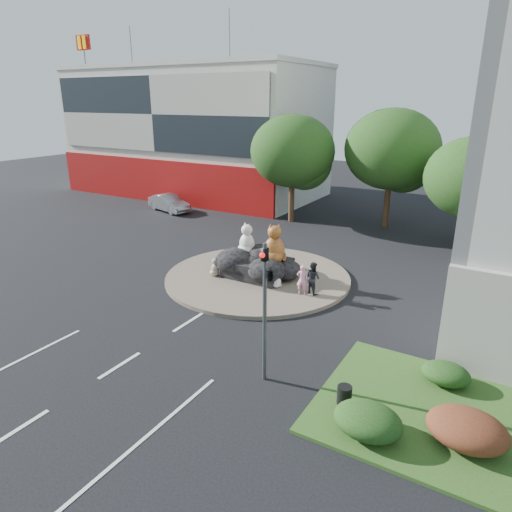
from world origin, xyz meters
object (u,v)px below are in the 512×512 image
(pedestrian_pink, at_px, (302,280))
(pedestrian_dark, at_px, (313,278))
(kitten_white, at_px, (277,280))
(kitten_calico, at_px, (215,267))
(cat_white, at_px, (247,239))
(parked_car, at_px, (169,203))
(cat_tabby, at_px, (274,243))
(litter_bin, at_px, (344,395))

(pedestrian_pink, xyz_separation_m, pedestrian_dark, (0.38, 0.41, 0.05))
(pedestrian_pink, bearing_deg, kitten_white, -19.92)
(kitten_calico, bearing_deg, cat_white, 88.85)
(kitten_calico, height_order, parked_car, parked_car)
(cat_tabby, height_order, litter_bin, cat_tabby)
(kitten_white, bearing_deg, parked_car, 123.86)
(kitten_calico, xyz_separation_m, parked_car, (-12.64, 10.80, 0.02))
(pedestrian_pink, distance_m, parked_car, 20.77)
(cat_white, bearing_deg, parked_car, 170.04)
(cat_tabby, xyz_separation_m, pedestrian_dark, (2.59, -0.78, -1.15))
(litter_bin, bearing_deg, cat_tabby, 130.70)
(parked_car, bearing_deg, litter_bin, -113.25)
(kitten_white, height_order, parked_car, parked_car)
(kitten_calico, bearing_deg, litter_bin, -3.07)
(cat_white, xyz_separation_m, litter_bin, (8.88, -8.45, -1.58))
(cat_white, distance_m, litter_bin, 12.36)
(cat_tabby, xyz_separation_m, kitten_white, (0.73, -1.00, -1.56))
(cat_white, relative_size, pedestrian_dark, 1.12)
(cat_tabby, relative_size, pedestrian_pink, 1.39)
(kitten_calico, relative_size, kitten_white, 1.27)
(cat_tabby, relative_size, pedestrian_dark, 1.31)
(kitten_white, bearing_deg, cat_white, 129.66)
(parked_car, bearing_deg, pedestrian_pink, -106.27)
(pedestrian_pink, height_order, parked_car, pedestrian_pink)
(pedestrian_pink, xyz_separation_m, parked_car, (-17.80, 10.70, -0.23))
(cat_tabby, bearing_deg, pedestrian_dark, -41.58)
(cat_white, distance_m, pedestrian_dark, 4.74)
(pedestrian_dark, bearing_deg, cat_tabby, 4.95)
(pedestrian_pink, relative_size, parked_car, 0.34)
(cat_white, relative_size, litter_bin, 2.95)
(parked_car, xyz_separation_m, litter_bin, (22.56, -17.63, -0.30))
(kitten_calico, height_order, litter_bin, kitten_calico)
(parked_car, distance_m, litter_bin, 28.63)
(parked_car, bearing_deg, cat_tabby, -106.66)
(pedestrian_dark, bearing_deg, litter_bin, 142.60)
(kitten_calico, bearing_deg, parked_car, 170.92)
(pedestrian_dark, bearing_deg, cat_white, 7.71)
(kitten_calico, height_order, kitten_white, kitten_calico)
(kitten_white, relative_size, pedestrian_dark, 0.49)
(cat_white, height_order, pedestrian_dark, cat_white)
(cat_white, height_order, cat_tabby, cat_tabby)
(pedestrian_pink, bearing_deg, pedestrian_dark, -145.85)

